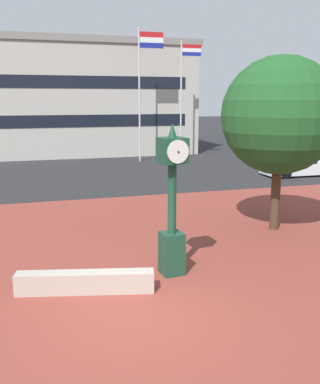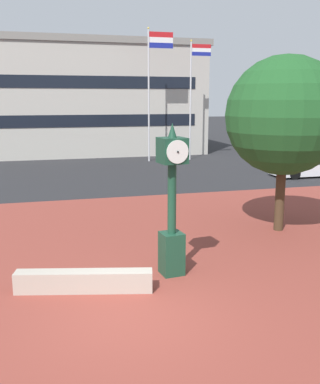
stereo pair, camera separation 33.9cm
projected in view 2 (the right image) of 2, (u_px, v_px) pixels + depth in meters
ground_plane at (130, 315)px, 9.19m from camera, size 200.00×200.00×0.00m
plaza_brick_paving at (106, 256)px, 12.60m from camera, size 44.00×15.22×0.01m
planter_wall at (84, 281)px, 10.27m from camera, size 3.21×1.12×0.50m
street_clock at (172, 205)px, 10.99m from camera, size 0.70×0.75×3.87m
plaza_tree at (288, 118)px, 14.55m from camera, size 4.20×3.90×5.85m
car_street_near at (307, 167)px, 25.63m from camera, size 4.23×1.87×1.28m
flagpole_primary at (152, 82)px, 30.91m from camera, size 1.83×0.14×9.26m
flagpole_secondary at (192, 92)px, 31.80m from camera, size 1.56×0.14×8.53m
civic_building at (55, 98)px, 37.95m from camera, size 24.02×12.90×8.99m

